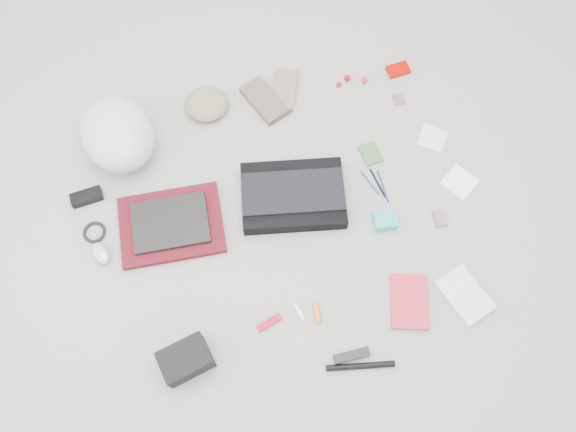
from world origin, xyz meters
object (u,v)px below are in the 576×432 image
object	(u,v)px
camera_bag	(186,360)
accordion_wallet	(385,221)
messenger_bag	(293,196)
book_red	(409,302)
laptop	(170,223)
bike_helmet	(117,134)

from	to	relation	value
camera_bag	accordion_wallet	distance (m)	0.93
messenger_bag	book_red	xyz separation A→B (m)	(0.30, -0.53, -0.02)
laptop	bike_helmet	xyz separation A→B (m)	(-0.12, 0.41, 0.07)
camera_bag	book_red	size ratio (longest dim) A/B	0.83
laptop	bike_helmet	distance (m)	0.43
accordion_wallet	messenger_bag	bearing A→B (deg)	155.84
messenger_bag	accordion_wallet	xyz separation A→B (m)	(0.32, -0.20, -0.01)
laptop	book_red	size ratio (longest dim) A/B	1.42
messenger_bag	laptop	world-z (taller)	messenger_bag
book_red	accordion_wallet	size ratio (longest dim) A/B	2.37
messenger_bag	accordion_wallet	size ratio (longest dim) A/B	4.62
messenger_bag	book_red	size ratio (longest dim) A/B	1.95
laptop	accordion_wallet	distance (m)	0.85
laptop	book_red	distance (m)	0.98
messenger_bag	laptop	distance (m)	0.50
bike_helmet	camera_bag	size ratio (longest dim) A/B	2.08
laptop	bike_helmet	bearing A→B (deg)	111.87
book_red	laptop	bearing A→B (deg)	163.47
accordion_wallet	camera_bag	bearing A→B (deg)	-152.18
messenger_bag	camera_bag	bearing A→B (deg)	-124.47
messenger_bag	camera_bag	xyz separation A→B (m)	(-0.55, -0.52, 0.02)
laptop	camera_bag	world-z (taller)	camera_bag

